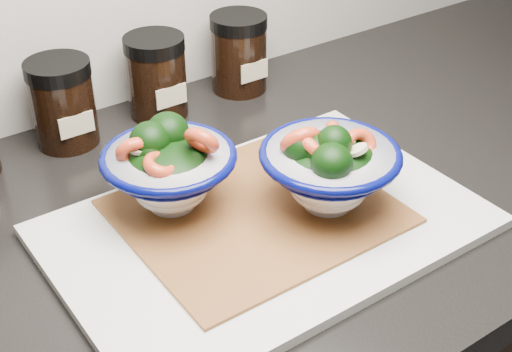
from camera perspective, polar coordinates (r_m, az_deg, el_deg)
countertop at (r=0.85m, az=1.14°, el=-2.19°), size 3.50×0.60×0.04m
cutting_board at (r=0.77m, az=0.84°, el=-4.03°), size 0.45×0.30×0.01m
bamboo_mat at (r=0.78m, az=0.00°, el=-2.82°), size 0.28×0.24×0.00m
bowl_left at (r=0.77m, az=-7.08°, el=0.71°), size 0.15×0.15×0.11m
bowl_right at (r=0.76m, az=5.83°, el=0.66°), size 0.15×0.15×0.11m
spice_jar_b at (r=0.93m, az=-15.20°, el=5.66°), size 0.08×0.08×0.11m
spice_jar_c at (r=0.98m, az=-7.96°, el=7.90°), size 0.08×0.08×0.11m
spice_jar_d at (r=1.04m, az=-1.37°, el=9.82°), size 0.08×0.08×0.11m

